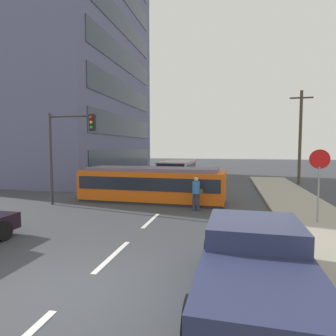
# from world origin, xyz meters

# --- Properties ---
(ground_plane) EXTENTS (120.00, 120.00, 0.00)m
(ground_plane) POSITION_xyz_m (0.00, 10.00, 0.00)
(ground_plane) COLOR #383B41
(sidewalk_curb_right) EXTENTS (3.20, 36.00, 0.14)m
(sidewalk_curb_right) POSITION_xyz_m (6.80, 6.00, 0.07)
(sidewalk_curb_right) COLOR #9D9787
(sidewalk_curb_right) RESTS_ON ground
(lane_stripe_1) EXTENTS (0.16, 2.40, 0.01)m
(lane_stripe_1) POSITION_xyz_m (0.00, 2.00, 0.01)
(lane_stripe_1) COLOR silver
(lane_stripe_1) RESTS_ON ground
(lane_stripe_2) EXTENTS (0.16, 2.40, 0.01)m
(lane_stripe_2) POSITION_xyz_m (0.00, 6.00, 0.01)
(lane_stripe_2) COLOR silver
(lane_stripe_2) RESTS_ON ground
(lane_stripe_3) EXTENTS (0.16, 2.40, 0.01)m
(lane_stripe_3) POSITION_xyz_m (0.00, 16.17, 0.01)
(lane_stripe_3) COLOR silver
(lane_stripe_3) RESTS_ON ground
(lane_stripe_4) EXTENTS (0.16, 2.40, 0.01)m
(lane_stripe_4) POSITION_xyz_m (0.00, 22.17, 0.01)
(lane_stripe_4) COLOR silver
(lane_stripe_4) RESTS_ON ground
(corner_building) EXTENTS (16.05, 17.64, 22.40)m
(corner_building) POSITION_xyz_m (-14.85, 20.97, 11.20)
(corner_building) COLOR slate
(corner_building) RESTS_ON ground
(streetcar_tram) EXTENTS (8.26, 2.76, 1.95)m
(streetcar_tram) POSITION_xyz_m (-1.09, 10.17, 1.01)
(streetcar_tram) COLOR #DD5611
(streetcar_tram) RESTS_ON ground
(city_bus) EXTENTS (2.67, 5.46, 1.90)m
(city_bus) POSITION_xyz_m (-1.26, 18.97, 1.09)
(city_bus) COLOR #BEA7AF
(city_bus) RESTS_ON ground
(pedestrian_crossing) EXTENTS (0.51, 0.36, 1.67)m
(pedestrian_crossing) POSITION_xyz_m (1.65, 8.25, 0.94)
(pedestrian_crossing) COLOR #2C3248
(pedestrian_crossing) RESTS_ON ground
(pickup_truck_parked) EXTENTS (2.35, 5.04, 1.55)m
(pickup_truck_parked) POSITION_xyz_m (3.75, 0.33, 0.80)
(pickup_truck_parked) COLOR #282E50
(pickup_truck_parked) RESTS_ON ground
(stop_sign) EXTENTS (0.76, 0.07, 2.88)m
(stop_sign) POSITION_xyz_m (6.66, 6.68, 2.19)
(stop_sign) COLOR gray
(stop_sign) RESTS_ON sidewalk_curb_right
(traffic_light_mast) EXTENTS (2.67, 0.33, 4.91)m
(traffic_light_mast) POSITION_xyz_m (-5.11, 8.10, 3.44)
(traffic_light_mast) COLOR #333333
(traffic_light_mast) RESTS_ON ground
(utility_pole_mid) EXTENTS (1.80, 0.24, 7.76)m
(utility_pole_mid) POSITION_xyz_m (8.91, 20.12, 4.06)
(utility_pole_mid) COLOR #4F4335
(utility_pole_mid) RESTS_ON ground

